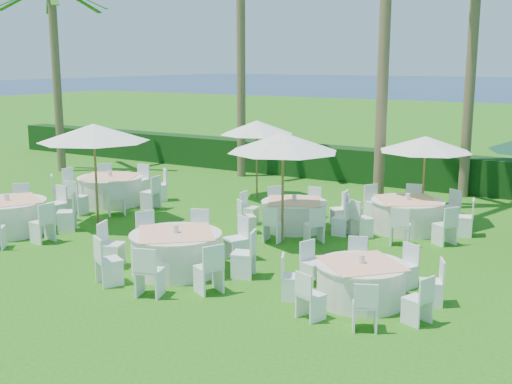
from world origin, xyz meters
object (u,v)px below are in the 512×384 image
at_px(banquet_table_e, 294,214).
at_px(banquet_table_f, 407,214).
at_px(banquet_table_b, 176,251).
at_px(banquet_table_c, 361,281).
at_px(banquet_table_a, 8,216).
at_px(banquet_table_d, 111,189).
at_px(umbrella_c, 257,127).
at_px(umbrella_d, 426,144).
at_px(umbrella_b, 283,142).
at_px(umbrella_a, 94,133).

bearing_deg(banquet_table_e, banquet_table_f, 28.34).
distance_m(banquet_table_b, banquet_table_c, 3.95).
distance_m(banquet_table_a, banquet_table_d, 3.82).
relative_size(banquet_table_d, banquet_table_e, 1.15).
relative_size(banquet_table_d, umbrella_c, 1.39).
relative_size(banquet_table_c, banquet_table_f, 0.88).
xyz_separation_m(banquet_table_c, banquet_table_e, (-3.46, 3.91, 0.01)).
bearing_deg(banquet_table_d, banquet_table_f, 10.74).
bearing_deg(umbrella_d, banquet_table_c, -82.53).
xyz_separation_m(banquet_table_b, banquet_table_c, (3.93, 0.40, -0.06)).
distance_m(umbrella_b, umbrella_d, 4.31).
distance_m(banquet_table_b, umbrella_b, 3.78).
relative_size(banquet_table_b, umbrella_b, 1.23).
distance_m(banquet_table_b, banquet_table_e, 4.34).
xyz_separation_m(banquet_table_e, banquet_table_f, (2.56, 1.38, 0.03)).
bearing_deg(banquet_table_b, banquet_table_e, 83.76).
bearing_deg(banquet_table_a, banquet_table_e, 34.12).
bearing_deg(banquet_table_f, umbrella_b, -131.16).
height_order(banquet_table_a, banquet_table_e, banquet_table_a).
height_order(banquet_table_b, umbrella_c, umbrella_c).
relative_size(banquet_table_a, umbrella_a, 1.15).
distance_m(umbrella_c, umbrella_d, 5.43).
xyz_separation_m(banquet_table_f, umbrella_d, (0.07, 1.06, 1.71)).
height_order(banquet_table_e, umbrella_c, umbrella_c).
xyz_separation_m(banquet_table_f, umbrella_b, (-2.25, -2.57, 2.00)).
bearing_deg(banquet_table_c, umbrella_d, 97.47).
bearing_deg(umbrella_a, banquet_table_d, 125.70).
xyz_separation_m(banquet_table_a, banquet_table_b, (5.58, -0.21, -0.00)).
distance_m(banquet_table_c, banquet_table_d, 10.31).
distance_m(banquet_table_c, umbrella_a, 8.67).
height_order(banquet_table_d, umbrella_d, umbrella_d).
bearing_deg(banquet_table_d, umbrella_a, -54.30).
bearing_deg(umbrella_a, banquet_table_a, -124.12).
relative_size(banquet_table_c, umbrella_b, 1.07).
relative_size(umbrella_a, umbrella_b, 1.09).
bearing_deg(banquet_table_e, umbrella_b, -75.28).
relative_size(banquet_table_c, banquet_table_e, 0.95).
bearing_deg(banquet_table_e, umbrella_d, 42.90).
bearing_deg(umbrella_d, umbrella_c, 176.93).
distance_m(banquet_table_e, umbrella_d, 3.99).
distance_m(banquet_table_d, banquet_table_e, 6.20).
height_order(banquet_table_c, umbrella_a, umbrella_a).
height_order(banquet_table_a, umbrella_a, umbrella_a).
distance_m(banquet_table_d, banquet_table_f, 8.91).
distance_m(banquet_table_a, umbrella_b, 7.28).
relative_size(banquet_table_a, umbrella_c, 1.36).
bearing_deg(banquet_table_f, banquet_table_e, -151.66).
height_order(banquet_table_c, umbrella_d, umbrella_d).
bearing_deg(umbrella_c, banquet_table_d, -138.44).
bearing_deg(banquet_table_d, banquet_table_a, -87.91).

